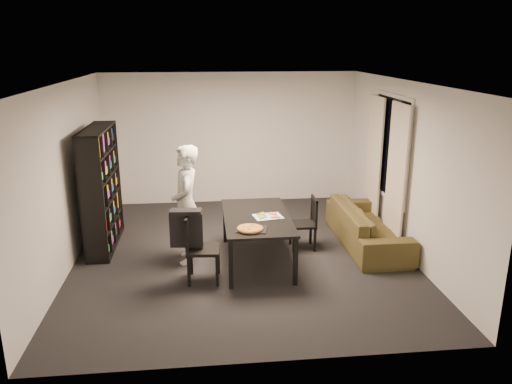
{
  "coord_description": "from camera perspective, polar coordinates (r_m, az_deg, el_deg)",
  "views": [
    {
      "loc": [
        -0.56,
        -7.09,
        3.11
      ],
      "look_at": [
        0.19,
        -0.19,
        1.05
      ],
      "focal_mm": 35.0,
      "sensor_mm": 36.0,
      "label": 1
    }
  ],
  "objects": [
    {
      "name": "bookshelf",
      "position": [
        8.15,
        -17.26,
        0.4
      ],
      "size": [
        0.35,
        1.5,
        1.9
      ],
      "primitive_type": "cube",
      "color": "black",
      "rests_on": "room"
    },
    {
      "name": "window_frame",
      "position": [
        8.43,
        15.12,
        4.94
      ],
      "size": [
        0.03,
        1.52,
        1.72
      ],
      "primitive_type": "cube",
      "color": "white",
      "rests_on": "room"
    },
    {
      "name": "sofa",
      "position": [
        8.23,
        12.62,
        -3.77
      ],
      "size": [
        0.84,
        2.14,
        0.62
      ],
      "primitive_type": "imported",
      "rotation": [
        0.0,
        0.0,
        1.57
      ],
      "color": "#403E19",
      "rests_on": "room"
    },
    {
      "name": "person",
      "position": [
        7.31,
        -8.0,
        -1.44
      ],
      "size": [
        0.45,
        0.66,
        1.75
      ],
      "primitive_type": "imported",
      "rotation": [
        0.0,
        0.0,
        -1.53
      ],
      "color": "silver",
      "rests_on": "room"
    },
    {
      "name": "kitchen_towel",
      "position": [
        7.22,
        1.37,
        -2.82
      ],
      "size": [
        0.45,
        0.37,
        0.01
      ],
      "primitive_type": "cube",
      "rotation": [
        0.0,
        0.0,
        0.18
      ],
      "color": "white",
      "rests_on": "dining_table"
    },
    {
      "name": "room",
      "position": [
        7.34,
        -1.65,
        2.25
      ],
      "size": [
        5.01,
        5.51,
        2.61
      ],
      "color": "black",
      "rests_on": "ground"
    },
    {
      "name": "window_pane",
      "position": [
        8.43,
        15.15,
        4.94
      ],
      "size": [
        0.02,
        1.4,
        1.6
      ],
      "primitive_type": "cube",
      "color": "black",
      "rests_on": "room"
    },
    {
      "name": "curtain_right",
      "position": [
        8.95,
        13.3,
        3.43
      ],
      "size": [
        0.03,
        0.7,
        2.25
      ],
      "primitive_type": "cube",
      "color": "beige",
      "rests_on": "room"
    },
    {
      "name": "draped_jacket",
      "position": [
        6.72,
        -7.99,
        -3.95
      ],
      "size": [
        0.44,
        0.21,
        0.52
      ],
      "rotation": [
        0.0,
        0.0,
        1.5
      ],
      "color": "black",
      "rests_on": "chair_left"
    },
    {
      "name": "curtain_left",
      "position": [
        8.0,
        15.71,
        1.72
      ],
      "size": [
        0.03,
        0.7,
        2.25
      ],
      "primitive_type": "cube",
      "color": "beige",
      "rests_on": "room"
    },
    {
      "name": "pizza_slices",
      "position": [
        7.23,
        1.38,
        -2.69
      ],
      "size": [
        0.4,
        0.35,
        0.01
      ],
      "primitive_type": null,
      "rotation": [
        0.0,
        0.0,
        -0.11
      ],
      "color": "#CD8540",
      "rests_on": "dining_table"
    },
    {
      "name": "chair_right",
      "position": [
        7.87,
        5.95,
        -3.14
      ],
      "size": [
        0.39,
        0.39,
        0.83
      ],
      "rotation": [
        0.0,
        0.0,
        -1.58
      ],
      "color": "black",
      "rests_on": "room"
    },
    {
      "name": "dining_table",
      "position": [
        7.27,
        0.08,
        -3.23
      ],
      "size": [
        0.95,
        1.72,
        0.72
      ],
      "color": "black",
      "rests_on": "room"
    },
    {
      "name": "baking_tray",
      "position": [
        6.74,
        -0.45,
        -4.24
      ],
      "size": [
        0.46,
        0.4,
        0.01
      ],
      "primitive_type": "cube",
      "rotation": [
        0.0,
        0.0,
        -0.22
      ],
      "color": "black",
      "rests_on": "dining_table"
    },
    {
      "name": "pepperoni_pizza",
      "position": [
        6.7,
        -0.69,
        -4.19
      ],
      "size": [
        0.35,
        0.35,
        0.03
      ],
      "rotation": [
        0.0,
        0.0,
        0.34
      ],
      "color": "#995E2C",
      "rests_on": "dining_table"
    },
    {
      "name": "chair_left",
      "position": [
        6.79,
        -6.82,
        -5.86
      ],
      "size": [
        0.47,
        0.47,
        0.94
      ],
      "rotation": [
        0.0,
        0.0,
        1.5
      ],
      "color": "black",
      "rests_on": "room"
    }
  ]
}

